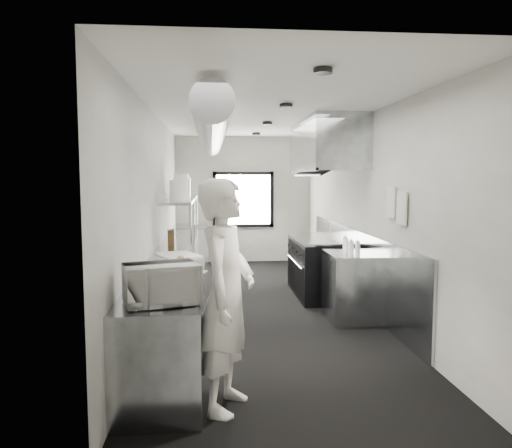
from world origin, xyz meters
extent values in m
cube|color=black|center=(0.00, 0.00, 0.00)|extent=(3.00, 8.00, 0.01)
cube|color=white|center=(0.00, 0.00, 2.80)|extent=(3.00, 8.00, 0.01)
cube|color=beige|center=(0.00, 4.00, 1.40)|extent=(3.00, 0.02, 2.80)
cube|color=beige|center=(0.00, -4.00, 1.40)|extent=(3.00, 0.02, 2.80)
cube|color=beige|center=(-1.50, 0.00, 1.40)|extent=(0.02, 8.00, 2.80)
cube|color=beige|center=(1.50, 0.00, 1.40)|extent=(0.02, 8.00, 2.80)
cube|color=gray|center=(1.48, 0.30, 0.55)|extent=(0.03, 5.50, 1.10)
cylinder|color=#919499|center=(-0.70, 0.40, 2.55)|extent=(0.40, 6.40, 0.40)
cube|color=white|center=(0.00, 3.96, 1.40)|extent=(1.20, 0.03, 1.10)
cube|color=black|center=(0.00, 3.98, 1.98)|extent=(1.36, 0.03, 0.08)
cube|color=black|center=(0.00, 3.98, 0.82)|extent=(1.36, 0.03, 0.08)
cube|color=black|center=(-0.64, 3.98, 1.40)|extent=(0.08, 0.03, 1.25)
cube|color=black|center=(0.64, 3.98, 1.40)|extent=(0.08, 0.03, 1.25)
cube|color=gray|center=(1.10, 0.70, 2.40)|extent=(0.80, 2.20, 0.80)
cube|color=gray|center=(0.72, 0.70, 2.01)|extent=(0.05, 2.20, 0.05)
cube|color=black|center=(1.02, 0.70, 2.06)|extent=(0.50, 2.10, 0.28)
cube|color=gray|center=(-1.15, -0.50, 0.45)|extent=(0.70, 6.00, 0.90)
cube|color=gray|center=(-1.20, 1.00, 1.55)|extent=(0.45, 3.00, 0.04)
cylinder|color=gray|center=(-1.00, -0.40, 1.22)|extent=(0.04, 0.04, 0.66)
cylinder|color=gray|center=(-1.00, 1.00, 1.22)|extent=(0.04, 0.04, 0.66)
cylinder|color=gray|center=(-1.00, 2.40, 1.22)|extent=(0.04, 0.04, 0.66)
cube|color=black|center=(1.05, 0.70, 0.45)|extent=(0.85, 1.60, 0.90)
cube|color=gray|center=(1.05, 0.70, 0.92)|extent=(0.85, 1.60, 0.04)
cube|color=gray|center=(0.64, 0.70, 0.45)|extent=(0.03, 1.55, 0.80)
cylinder|color=gray|center=(0.61, 0.70, 0.55)|extent=(0.03, 1.30, 0.03)
cube|color=gray|center=(1.15, -0.70, 0.45)|extent=(0.65, 0.80, 0.90)
cube|color=gray|center=(-1.15, 3.20, 0.45)|extent=(0.70, 1.20, 0.90)
cube|color=silver|center=(1.47, -1.20, 1.60)|extent=(0.02, 0.28, 0.38)
cube|color=silver|center=(1.47, -1.55, 1.55)|extent=(0.02, 0.28, 0.38)
imported|color=silver|center=(-0.60, -3.10, 0.95)|extent=(0.66, 0.80, 1.90)
imported|color=white|center=(-1.12, -3.13, 1.06)|extent=(0.63, 0.54, 0.32)
cylinder|color=#B6C3B4|center=(-1.31, -2.80, 0.95)|extent=(0.15, 0.15, 0.09)
cylinder|color=#B6C3B4|center=(-1.32, -2.50, 0.95)|extent=(0.17, 0.17, 0.10)
cube|color=beige|center=(-0.97, -1.96, 0.91)|extent=(0.42, 0.47, 0.01)
cylinder|color=white|center=(-1.07, -1.38, 0.91)|extent=(0.22, 0.22, 0.02)
sphere|color=tan|center=(-1.07, -1.38, 0.96)|extent=(0.09, 0.09, 0.09)
cube|color=white|center=(-1.14, -0.72, 0.91)|extent=(0.64, 0.71, 0.02)
cube|color=#4F361C|center=(-1.32, 0.31, 1.01)|extent=(0.12, 0.21, 0.22)
cylinder|color=white|center=(-1.19, 0.15, 1.72)|extent=(0.29, 0.29, 0.29)
cylinder|color=white|center=(-1.17, 0.64, 1.73)|extent=(0.33, 0.33, 0.33)
cylinder|color=white|center=(-1.17, 1.22, 1.73)|extent=(0.28, 0.28, 0.33)
cylinder|color=white|center=(-1.23, 1.61, 1.76)|extent=(0.32, 0.32, 0.39)
cylinder|color=white|center=(1.14, -0.96, 1.00)|extent=(0.07, 0.07, 0.19)
cylinder|color=white|center=(1.07, -0.89, 0.99)|extent=(0.08, 0.08, 0.18)
cylinder|color=white|center=(1.13, -0.74, 0.98)|extent=(0.07, 0.07, 0.17)
cylinder|color=white|center=(1.10, -0.58, 0.99)|extent=(0.06, 0.06, 0.17)
cylinder|color=white|center=(1.13, -0.40, 0.99)|extent=(0.07, 0.07, 0.18)
camera|label=1|loc=(-0.72, -7.07, 1.91)|focal=34.80mm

